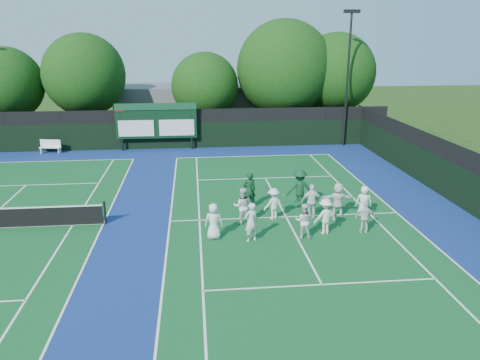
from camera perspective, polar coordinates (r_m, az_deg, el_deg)
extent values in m
plane|color=#1F3B10|center=(21.55, 6.14, -5.49)|extent=(120.00, 120.00, 0.00)
cube|color=navy|center=(22.11, -9.88, -5.04)|extent=(34.00, 32.00, 0.01)
cube|color=#105022|center=(22.45, 5.62, -4.49)|extent=(10.97, 23.77, 0.00)
cube|color=white|center=(33.63, 1.69, 2.93)|extent=(10.97, 0.08, 0.00)
cube|color=white|center=(22.07, -8.54, -4.99)|extent=(0.08, 23.77, 0.00)
cube|color=white|center=(24.10, 18.54, -3.79)|extent=(0.08, 23.77, 0.00)
cube|color=white|center=(22.04, -4.97, -4.89)|extent=(0.08, 23.77, 0.00)
cube|color=white|center=(23.58, 15.50, -3.97)|extent=(0.08, 23.77, 0.00)
cube|color=white|center=(16.83, 9.95, -12.44)|extent=(8.23, 0.08, 0.00)
cube|color=white|center=(28.40, 3.12, 0.24)|extent=(8.23, 0.08, 0.00)
cube|color=white|center=(22.45, 5.62, -4.48)|extent=(0.08, 12.80, 0.00)
cube|color=white|center=(34.74, -21.88, 2.15)|extent=(10.97, 0.08, 0.00)
cube|color=white|center=(22.44, -16.32, -5.13)|extent=(0.08, 23.77, 0.00)
cube|color=white|center=(22.74, -19.72, -5.17)|extent=(0.08, 23.77, 0.00)
cube|color=white|center=(29.71, -24.64, -0.58)|extent=(8.23, 0.08, 0.00)
cube|color=black|center=(36.22, -8.45, 5.38)|extent=(34.00, 0.08, 2.00)
cube|color=black|center=(35.95, -8.55, 7.72)|extent=(34.00, 0.05, 1.00)
cube|color=black|center=(25.43, 26.00, -1.23)|extent=(0.08, 32.00, 2.00)
cube|color=black|center=(25.05, 26.44, 2.04)|extent=(0.05, 32.00, 1.00)
cylinder|color=black|center=(36.03, -14.28, 6.20)|extent=(0.16, 0.16, 3.50)
cylinder|color=black|center=(35.64, -5.94, 6.51)|extent=(0.16, 0.16, 3.50)
cube|color=black|center=(35.66, -10.17, 7.08)|extent=(6.00, 0.15, 2.60)
cube|color=#124025|center=(35.40, -10.28, 8.81)|extent=(6.00, 0.05, 0.50)
cube|color=silver|center=(35.80, -12.55, 6.16)|extent=(2.60, 0.04, 1.20)
cube|color=silver|center=(35.57, -7.72, 6.35)|extent=(2.60, 0.04, 1.20)
cube|color=maroon|center=(35.70, -14.47, 8.45)|extent=(0.70, 0.04, 0.50)
cube|color=#5E5F63|center=(43.95, -2.81, 8.91)|extent=(18.00, 6.00, 4.00)
cylinder|color=black|center=(37.21, 12.95, 11.68)|extent=(0.16, 0.16, 10.00)
cube|color=black|center=(37.11, 13.49, 19.38)|extent=(1.20, 0.30, 0.25)
cylinder|color=black|center=(22.23, -16.14, -3.85)|extent=(0.10, 0.10, 1.10)
cube|color=white|center=(37.12, -22.12, 3.70)|extent=(1.63, 0.76, 0.06)
cube|color=white|center=(37.21, -22.10, 4.20)|extent=(1.55, 0.41, 0.52)
cube|color=white|center=(37.35, -23.00, 3.31)|extent=(0.14, 0.37, 0.42)
cube|color=white|center=(37.00, -21.14, 3.40)|extent=(0.14, 0.37, 0.42)
cylinder|color=black|center=(42.15, -26.03, 5.83)|extent=(0.44, 0.44, 2.51)
sphere|color=#0F350C|center=(41.72, -26.65, 10.42)|extent=(5.78, 5.78, 5.78)
sphere|color=#0F350C|center=(41.85, -25.62, 9.77)|extent=(4.05, 4.05, 4.05)
cylinder|color=black|center=(40.43, -17.94, 6.60)|extent=(0.44, 0.44, 2.90)
sphere|color=#0F350C|center=(39.96, -18.45, 12.07)|extent=(6.49, 6.49, 6.49)
sphere|color=#0F350C|center=(40.18, -17.43, 11.26)|extent=(4.54, 4.54, 4.54)
cylinder|color=black|center=(39.60, -4.19, 6.73)|extent=(0.44, 0.44, 2.29)
sphere|color=#0F350C|center=(39.15, -4.29, 11.35)|extent=(5.49, 5.49, 5.49)
sphere|color=#0F350C|center=(39.53, -3.40, 10.62)|extent=(3.84, 3.84, 3.84)
cylinder|color=black|center=(40.27, 5.26, 7.22)|extent=(0.44, 0.44, 2.76)
sphere|color=#0F350C|center=(39.77, 5.43, 13.40)|extent=(7.90, 7.90, 7.90)
sphere|color=#0F350C|center=(40.24, 6.18, 12.29)|extent=(5.53, 5.53, 5.53)
cylinder|color=black|center=(41.32, 11.29, 7.29)|extent=(0.44, 0.44, 2.87)
sphere|color=#0F350C|center=(40.86, 11.61, 12.69)|extent=(6.58, 6.58, 6.58)
sphere|color=#0F350C|center=(41.38, 12.24, 11.79)|extent=(4.61, 4.61, 4.61)
sphere|color=#C0C417|center=(25.38, 5.32, -1.84)|extent=(0.07, 0.07, 0.07)
sphere|color=#C0C417|center=(21.06, 10.73, -6.15)|extent=(0.07, 0.07, 0.07)
sphere|color=#C0C417|center=(23.79, -3.79, -3.12)|extent=(0.07, 0.07, 0.07)
sphere|color=#C0C417|center=(23.17, 3.28, -3.67)|extent=(0.07, 0.07, 0.07)
imported|color=white|center=(19.81, -3.23, -5.04)|extent=(0.81, 0.58, 1.56)
imported|color=silver|center=(19.51, 1.37, -5.15)|extent=(0.74, 0.63, 1.70)
imported|color=silver|center=(20.05, 7.80, -4.94)|extent=(0.89, 0.78, 1.54)
imported|color=silver|center=(20.57, 10.35, -4.37)|extent=(1.16, 0.84, 1.62)
imported|color=silver|center=(21.06, 15.00, -4.42)|extent=(0.88, 0.44, 1.45)
imported|color=silver|center=(21.29, 0.28, -3.19)|extent=(0.88, 0.72, 1.71)
imported|color=white|center=(21.92, 4.09, -2.91)|extent=(1.12, 0.88, 1.51)
imported|color=white|center=(22.25, 8.75, -2.56)|extent=(1.02, 0.53, 1.66)
imported|color=white|center=(22.66, 11.85, -2.36)|extent=(1.59, 0.65, 1.67)
imported|color=white|center=(22.93, 14.87, -2.53)|extent=(0.83, 0.64, 1.53)
imported|color=#0E361D|center=(23.27, 1.15, -1.25)|extent=(0.74, 0.57, 1.83)
imported|color=#103B1F|center=(23.49, 7.28, -1.05)|extent=(1.29, 0.77, 1.96)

